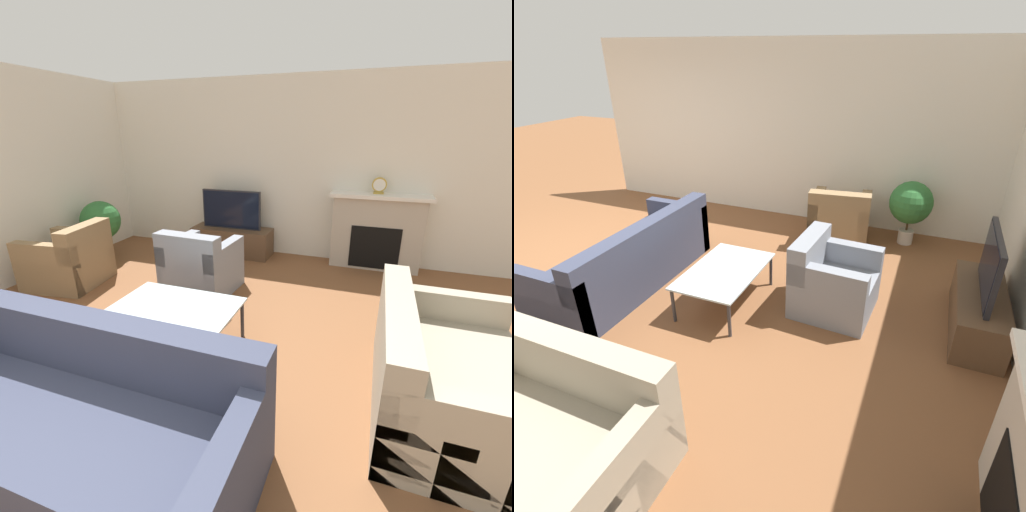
# 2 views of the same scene
# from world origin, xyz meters

# --- Properties ---
(wall_back) EXTENTS (8.75, 0.06, 2.70)m
(wall_back) POSITION_xyz_m (0.00, 5.16, 1.35)
(wall_back) COLOR silver
(wall_back) RESTS_ON ground_plane
(fireplace) EXTENTS (1.36, 0.38, 1.10)m
(fireplace) POSITION_xyz_m (1.59, 4.97, 0.58)
(fireplace) COLOR #B2A899
(fireplace) RESTS_ON ground_plane
(tv_stand) EXTENTS (1.30, 0.46, 0.44)m
(tv_stand) POSITION_xyz_m (-0.63, 4.82, 0.22)
(tv_stand) COLOR brown
(tv_stand) RESTS_ON ground_plane
(tv) EXTENTS (0.98, 0.06, 0.61)m
(tv) POSITION_xyz_m (-0.63, 4.82, 0.75)
(tv) COLOR #232328
(tv) RESTS_ON tv_stand
(couch_sectional) EXTENTS (2.30, 0.90, 0.82)m
(couch_sectional) POSITION_xyz_m (-0.05, 1.01, 0.29)
(couch_sectional) COLOR #33384C
(couch_sectional) RESTS_ON ground_plane
(couch_loveseat) EXTENTS (0.99, 1.47, 0.82)m
(couch_loveseat) POSITION_xyz_m (2.11, 2.17, 0.29)
(couch_loveseat) COLOR #9E937F
(couch_loveseat) RESTS_ON ground_plane
(armchair_by_window) EXTENTS (0.96, 0.94, 0.82)m
(armchair_by_window) POSITION_xyz_m (-2.19, 3.03, 0.30)
(armchair_by_window) COLOR #8C704C
(armchair_by_window) RESTS_ON ground_plane
(armchair_accent) EXTENTS (0.83, 0.85, 0.82)m
(armchair_accent) POSITION_xyz_m (-0.44, 3.38, 0.30)
(armchair_accent) COLOR gray
(armchair_accent) RESTS_ON ground_plane
(coffee_table) EXTENTS (1.14, 0.73, 0.41)m
(coffee_table) POSITION_xyz_m (-0.10, 2.26, 0.38)
(coffee_table) COLOR #333338
(coffee_table) RESTS_ON ground_plane
(potted_plant) EXTENTS (0.60, 0.60, 0.92)m
(potted_plant) POSITION_xyz_m (-2.47, 3.95, 0.60)
(potted_plant) COLOR beige
(potted_plant) RESTS_ON ground_plane
(mantel_clock) EXTENTS (0.20, 0.07, 0.23)m
(mantel_clock) POSITION_xyz_m (1.55, 4.97, 1.22)
(mantel_clock) COLOR #B79338
(mantel_clock) RESTS_ON fireplace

